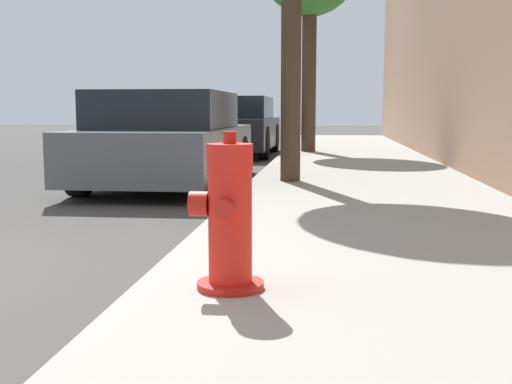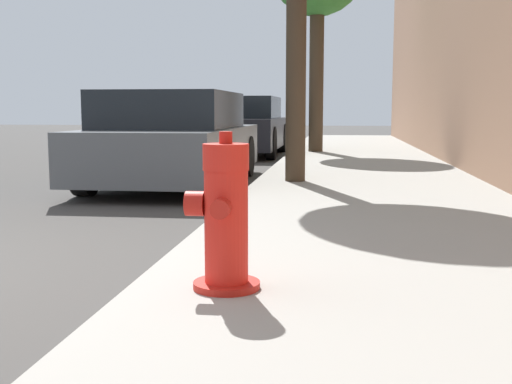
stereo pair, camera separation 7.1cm
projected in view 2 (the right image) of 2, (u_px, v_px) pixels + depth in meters
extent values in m
cube|color=#99968E|center=(412.00, 299.00, 3.30)|extent=(2.89, 40.00, 0.14)
cylinder|color=red|center=(227.00, 285.00, 3.24)|extent=(0.34, 0.34, 0.04)
cylinder|color=red|center=(226.00, 226.00, 3.20)|extent=(0.22, 0.22, 0.57)
cylinder|color=red|center=(226.00, 157.00, 3.16)|extent=(0.23, 0.23, 0.13)
cylinder|color=red|center=(226.00, 138.00, 3.15)|extent=(0.07, 0.07, 0.06)
cylinder|color=red|center=(221.00, 209.00, 3.04)|extent=(0.09, 0.08, 0.09)
cylinder|color=red|center=(231.00, 200.00, 3.33)|extent=(0.09, 0.08, 0.09)
cylinder|color=red|center=(195.00, 204.00, 3.21)|extent=(0.09, 0.13, 0.13)
cube|color=#4C5156|center=(176.00, 150.00, 8.88)|extent=(1.75, 4.15, 0.62)
cube|color=black|center=(172.00, 110.00, 8.64)|extent=(1.61, 2.28, 0.48)
cylinder|color=black|center=(147.00, 155.00, 10.27)|extent=(0.20, 0.63, 0.63)
cylinder|color=black|center=(246.00, 156.00, 10.06)|extent=(0.20, 0.63, 0.63)
cylinder|color=black|center=(85.00, 170.00, 7.74)|extent=(0.20, 0.63, 0.63)
cylinder|color=black|center=(214.00, 172.00, 7.53)|extent=(0.20, 0.63, 0.63)
cube|color=black|center=(241.00, 133.00, 14.70)|extent=(1.83, 4.10, 0.66)
cube|color=black|center=(239.00, 107.00, 14.47)|extent=(1.68, 2.26, 0.48)
cylinder|color=black|center=(215.00, 138.00, 16.08)|extent=(0.20, 0.70, 0.70)
cylinder|color=black|center=(282.00, 138.00, 15.87)|extent=(0.20, 0.70, 0.70)
cylinder|color=black|center=(193.00, 143.00, 13.58)|extent=(0.20, 0.70, 0.70)
cylinder|color=black|center=(271.00, 143.00, 13.37)|extent=(0.20, 0.70, 0.70)
cylinder|color=#423323|center=(296.00, 53.00, 7.96)|extent=(0.25, 0.25, 3.20)
cylinder|color=#423323|center=(316.00, 76.00, 13.78)|extent=(0.31, 0.31, 3.23)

